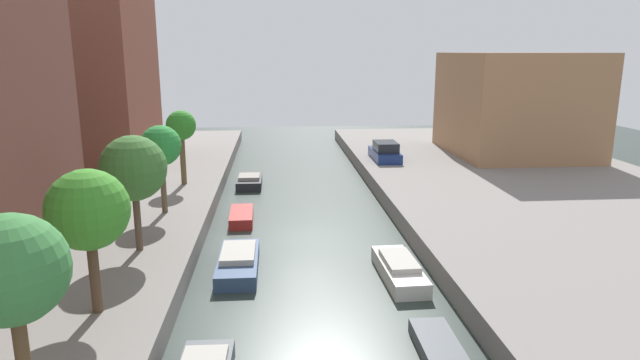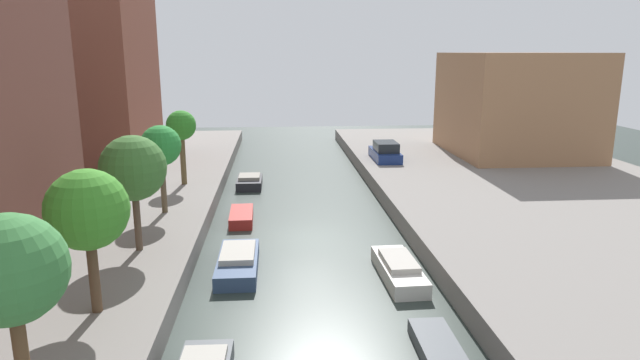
% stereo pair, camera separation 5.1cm
% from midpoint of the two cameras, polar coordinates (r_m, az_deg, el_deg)
% --- Properties ---
extents(ground_plane, '(84.00, 84.00, 0.00)m').
position_cam_midpoint_polar(ground_plane, '(27.79, -1.59, -5.99)').
color(ground_plane, '#2D3833').
extents(quay_right, '(20.00, 64.00, 1.00)m').
position_cam_midpoint_polar(quay_right, '(32.10, 26.28, -3.80)').
color(quay_right, gray).
rests_on(quay_right, ground_plane).
extents(apartment_tower_far, '(10.00, 10.70, 20.70)m').
position_cam_midpoint_polar(apartment_tower_far, '(44.59, -24.72, 14.91)').
color(apartment_tower_far, brown).
rests_on(apartment_tower_far, quay_left).
extents(low_block_right, '(10.00, 11.62, 8.08)m').
position_cam_midpoint_polar(low_block_right, '(47.31, 19.67, 7.50)').
color(low_block_right, '#9E704C').
rests_on(low_block_right, quay_right).
extents(street_tree_0, '(2.49, 2.49, 4.78)m').
position_cam_midpoint_polar(street_tree_0, '(13.81, -29.65, -8.28)').
color(street_tree_0, brown).
rests_on(street_tree_0, quay_left).
extents(street_tree_1, '(2.54, 2.54, 4.68)m').
position_cam_midpoint_polar(street_tree_1, '(18.30, -23.13, -2.97)').
color(street_tree_1, '#4E3926').
rests_on(street_tree_1, quay_left).
extents(street_tree_2, '(2.70, 2.70, 4.88)m').
position_cam_midpoint_polar(street_tree_2, '(23.53, -18.96, 1.12)').
color(street_tree_2, '#4E3D2F').
rests_on(street_tree_2, quay_left).
extents(street_tree_3, '(2.07, 2.07, 4.56)m').
position_cam_midpoint_polar(street_tree_3, '(28.83, -16.34, 3.36)').
color(street_tree_3, brown).
rests_on(street_tree_3, quay_left).
extents(street_tree_4, '(1.84, 1.84, 4.65)m').
position_cam_midpoint_polar(street_tree_4, '(34.93, -14.35, 5.36)').
color(street_tree_4, brown).
rests_on(street_tree_4, quay_left).
extents(parked_car, '(1.87, 4.46, 1.44)m').
position_cam_midpoint_polar(parked_car, '(42.46, 6.77, 2.90)').
color(parked_car, navy).
rests_on(parked_car, quay_right).
extents(moored_boat_left_2, '(1.68, 4.55, 0.87)m').
position_cam_midpoint_polar(moored_boat_left_2, '(23.89, -8.58, -8.45)').
color(moored_boat_left_2, '#33476B').
rests_on(moored_boat_left_2, ground_plane).
extents(moored_boat_left_3, '(1.31, 3.29, 0.59)m').
position_cam_midpoint_polar(moored_boat_left_3, '(30.44, -8.24, -3.81)').
color(moored_boat_left_3, maroon).
rests_on(moored_boat_left_3, ground_plane).
extents(moored_boat_left_4, '(1.71, 3.12, 0.84)m').
position_cam_midpoint_polar(moored_boat_left_4, '(38.12, -7.42, -0.19)').
color(moored_boat_left_4, '#232328').
rests_on(moored_boat_left_4, ground_plane).
extents(moored_boat_right_1, '(1.26, 4.41, 0.46)m').
position_cam_midpoint_polar(moored_boat_right_1, '(17.47, 12.84, -17.82)').
color(moored_boat_right_1, '#4C5156').
rests_on(moored_boat_right_1, ground_plane).
extents(moored_boat_right_2, '(1.57, 4.48, 0.87)m').
position_cam_midpoint_polar(moored_boat_right_2, '(23.11, 8.21, -9.21)').
color(moored_boat_right_2, beige).
rests_on(moored_boat_right_2, ground_plane).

